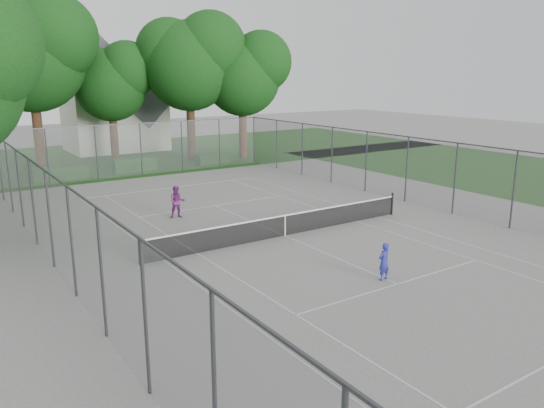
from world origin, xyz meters
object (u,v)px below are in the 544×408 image
woman_player (177,202)px  house (114,105)px  tennis_net (285,224)px  girl_player (384,262)px

woman_player → house: bearing=98.5°
house → woman_player: house is taller
tennis_net → woman_player: size_ratio=8.31×
tennis_net → house: house is taller
house → woman_player: size_ratio=6.48×
house → tennis_net: bearing=-94.6°
tennis_net → house: 30.37m
girl_player → woman_player: bearing=-82.9°
house → girl_player: size_ratio=7.75×
girl_player → woman_player: size_ratio=0.84×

